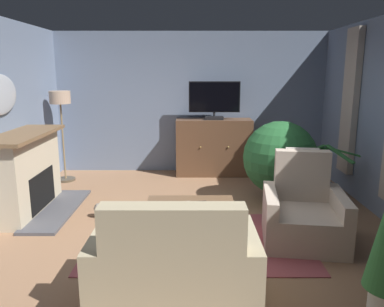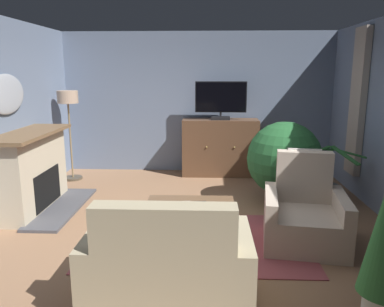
{
  "view_description": "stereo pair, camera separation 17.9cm",
  "coord_description": "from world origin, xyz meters",
  "px_view_note": "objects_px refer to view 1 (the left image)",
  "views": [
    {
      "loc": [
        0.03,
        -4.48,
        1.98
      ],
      "look_at": [
        0.0,
        0.33,
        0.94
      ],
      "focal_mm": 35.79,
      "sensor_mm": 36.0,
      "label": 1
    },
    {
      "loc": [
        0.2,
        -4.47,
        1.98
      ],
      "look_at": [
        0.0,
        0.33,
        0.94
      ],
      "focal_mm": 35.79,
      "sensor_mm": 36.0,
      "label": 2
    }
  ],
  "objects_px": {
    "folded_newspaper": "(180,205)",
    "cat": "(112,214)",
    "fireplace": "(28,174)",
    "sofa_floral": "(177,269)",
    "potted_plant_tall_palm_by_window": "(325,187)",
    "potted_plant_leafy_by_curtain": "(282,159)",
    "television": "(216,99)",
    "coffee_table": "(192,207)",
    "armchair_facing_sofa": "(305,215)",
    "tv_remote": "(201,203)",
    "tv_cabinet": "(215,148)",
    "wall_mirror_oval": "(2,95)",
    "floor_lamp": "(63,110)"
  },
  "relations": [
    {
      "from": "tv_remote",
      "to": "fireplace",
      "type": "bearing_deg",
      "value": 151.14
    },
    {
      "from": "potted_plant_tall_palm_by_window",
      "to": "fireplace",
      "type": "bearing_deg",
      "value": -176.29
    },
    {
      "from": "potted_plant_leafy_by_curtain",
      "to": "potted_plant_tall_palm_by_window",
      "type": "bearing_deg",
      "value": -4.58
    },
    {
      "from": "potted_plant_tall_palm_by_window",
      "to": "potted_plant_leafy_by_curtain",
      "type": "bearing_deg",
      "value": 175.42
    },
    {
      "from": "armchair_facing_sofa",
      "to": "potted_plant_leafy_by_curtain",
      "type": "height_order",
      "value": "potted_plant_leafy_by_curtain"
    },
    {
      "from": "tv_cabinet",
      "to": "cat",
      "type": "distance_m",
      "value": 2.86
    },
    {
      "from": "television",
      "to": "potted_plant_tall_palm_by_window",
      "type": "relative_size",
      "value": 0.99
    },
    {
      "from": "folded_newspaper",
      "to": "coffee_table",
      "type": "bearing_deg",
      "value": 20.62
    },
    {
      "from": "wall_mirror_oval",
      "to": "potted_plant_tall_palm_by_window",
      "type": "distance_m",
      "value": 4.77
    },
    {
      "from": "folded_newspaper",
      "to": "cat",
      "type": "bearing_deg",
      "value": 141.21
    },
    {
      "from": "fireplace",
      "to": "armchair_facing_sofa",
      "type": "xyz_separation_m",
      "value": [
        3.66,
        -0.96,
        -0.23
      ]
    },
    {
      "from": "wall_mirror_oval",
      "to": "armchair_facing_sofa",
      "type": "distance_m",
      "value": 4.25
    },
    {
      "from": "coffee_table",
      "to": "tv_remote",
      "type": "xyz_separation_m",
      "value": [
        0.1,
        -0.01,
        0.06
      ]
    },
    {
      "from": "potted_plant_tall_palm_by_window",
      "to": "potted_plant_leafy_by_curtain",
      "type": "relative_size",
      "value": 0.77
    },
    {
      "from": "potted_plant_leafy_by_curtain",
      "to": "folded_newspaper",
      "type": "bearing_deg",
      "value": -137.29
    },
    {
      "from": "coffee_table",
      "to": "potted_plant_leafy_by_curtain",
      "type": "relative_size",
      "value": 0.83
    },
    {
      "from": "cat",
      "to": "television",
      "type": "bearing_deg",
      "value": 56.96
    },
    {
      "from": "tv_remote",
      "to": "sofa_floral",
      "type": "distance_m",
      "value": 1.3
    },
    {
      "from": "potted_plant_tall_palm_by_window",
      "to": "cat",
      "type": "bearing_deg",
      "value": -167.86
    },
    {
      "from": "armchair_facing_sofa",
      "to": "sofa_floral",
      "type": "bearing_deg",
      "value": -138.61
    },
    {
      "from": "fireplace",
      "to": "tv_cabinet",
      "type": "xyz_separation_m",
      "value": [
        2.77,
        2.01,
        -0.03
      ]
    },
    {
      "from": "sofa_floral",
      "to": "potted_plant_tall_palm_by_window",
      "type": "height_order",
      "value": "sofa_floral"
    },
    {
      "from": "fireplace",
      "to": "folded_newspaper",
      "type": "xyz_separation_m",
      "value": [
        2.19,
        -1.02,
        -0.08
      ]
    },
    {
      "from": "wall_mirror_oval",
      "to": "sofa_floral",
      "type": "distance_m",
      "value": 3.58
    },
    {
      "from": "wall_mirror_oval",
      "to": "floor_lamp",
      "type": "bearing_deg",
      "value": 80.16
    },
    {
      "from": "fireplace",
      "to": "tv_cabinet",
      "type": "relative_size",
      "value": 1.2
    },
    {
      "from": "tv_cabinet",
      "to": "potted_plant_tall_palm_by_window",
      "type": "relative_size",
      "value": 1.49
    },
    {
      "from": "folded_newspaper",
      "to": "potted_plant_leafy_by_curtain",
      "type": "distance_m",
      "value": 2.01
    },
    {
      "from": "folded_newspaper",
      "to": "sofa_floral",
      "type": "xyz_separation_m",
      "value": [
        0.01,
        -1.22,
        -0.14
      ]
    },
    {
      "from": "television",
      "to": "sofa_floral",
      "type": "relative_size",
      "value": 0.67
    },
    {
      "from": "fireplace",
      "to": "television",
      "type": "height_order",
      "value": "television"
    },
    {
      "from": "fireplace",
      "to": "potted_plant_tall_palm_by_window",
      "type": "height_order",
      "value": "fireplace"
    },
    {
      "from": "wall_mirror_oval",
      "to": "television",
      "type": "bearing_deg",
      "value": 32.94
    },
    {
      "from": "fireplace",
      "to": "coffee_table",
      "type": "height_order",
      "value": "fireplace"
    },
    {
      "from": "cat",
      "to": "fireplace",
      "type": "bearing_deg",
      "value": 163.17
    },
    {
      "from": "floor_lamp",
      "to": "cat",
      "type": "bearing_deg",
      "value": -57.74
    },
    {
      "from": "wall_mirror_oval",
      "to": "cat",
      "type": "distance_m",
      "value": 2.19
    },
    {
      "from": "television",
      "to": "potted_plant_leafy_by_curtain",
      "type": "xyz_separation_m",
      "value": [
        0.89,
        -1.62,
        -0.75
      ]
    },
    {
      "from": "tv_remote",
      "to": "folded_newspaper",
      "type": "distance_m",
      "value": 0.25
    },
    {
      "from": "tv_cabinet",
      "to": "television",
      "type": "relative_size",
      "value": 1.5
    },
    {
      "from": "tv_remote",
      "to": "floor_lamp",
      "type": "height_order",
      "value": "floor_lamp"
    },
    {
      "from": "armchair_facing_sofa",
      "to": "floor_lamp",
      "type": "height_order",
      "value": "floor_lamp"
    },
    {
      "from": "potted_plant_tall_palm_by_window",
      "to": "cat",
      "type": "xyz_separation_m",
      "value": [
        -3.06,
        -0.66,
        -0.18
      ]
    },
    {
      "from": "sofa_floral",
      "to": "cat",
      "type": "xyz_separation_m",
      "value": [
        -0.96,
        1.87,
        -0.23
      ]
    },
    {
      "from": "fireplace",
      "to": "folded_newspaper",
      "type": "distance_m",
      "value": 2.42
    },
    {
      "from": "sofa_floral",
      "to": "potted_plant_tall_palm_by_window",
      "type": "relative_size",
      "value": 1.47
    },
    {
      "from": "tv_cabinet",
      "to": "folded_newspaper",
      "type": "bearing_deg",
      "value": -100.75
    },
    {
      "from": "tv_cabinet",
      "to": "folded_newspaper",
      "type": "distance_m",
      "value": 3.08
    },
    {
      "from": "coffee_table",
      "to": "sofa_floral",
      "type": "distance_m",
      "value": 1.3
    },
    {
      "from": "folded_newspaper",
      "to": "television",
      "type": "bearing_deg",
      "value": 74.67
    }
  ]
}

